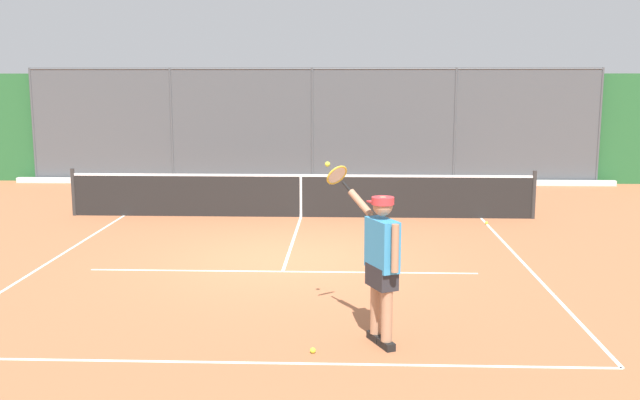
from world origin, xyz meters
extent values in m
plane|color=#A8603D|center=(0.00, 0.00, 0.00)|extent=(60.00, 60.00, 0.00)
cube|color=white|center=(0.00, 4.54, 0.00)|extent=(8.00, 0.05, 0.01)
cube|color=white|center=(0.00, 0.77, 0.00)|extent=(6.24, 0.05, 0.01)
cube|color=white|center=(-4.00, 0.35, 0.00)|extent=(0.05, 8.38, 0.01)
cube|color=white|center=(4.00, 0.35, 0.00)|extent=(0.05, 8.38, 0.01)
cube|color=white|center=(0.00, -1.54, 0.00)|extent=(0.05, 4.61, 0.01)
cylinder|color=#474C51|center=(-8.24, -9.05, 1.68)|extent=(0.07, 0.07, 3.36)
cylinder|color=#474C51|center=(-4.12, -9.05, 1.68)|extent=(0.07, 0.07, 3.36)
cylinder|color=#474C51|center=(0.00, -9.05, 1.68)|extent=(0.07, 0.07, 3.36)
cylinder|color=#474C51|center=(4.12, -9.05, 1.68)|extent=(0.07, 0.07, 3.36)
cylinder|color=#474C51|center=(8.24, -9.05, 1.68)|extent=(0.07, 0.07, 3.36)
cylinder|color=#474C51|center=(0.00, -9.05, 3.32)|extent=(16.49, 0.05, 0.05)
cube|color=#474C51|center=(0.00, -9.05, 1.68)|extent=(16.49, 0.02, 3.36)
cube|color=#235B2D|center=(0.00, -9.70, 1.59)|extent=(19.49, 0.90, 3.19)
cube|color=silver|center=(0.00, -8.87, 0.07)|extent=(17.49, 0.18, 0.15)
cylinder|color=#2D2D2D|center=(-5.13, -3.84, 0.54)|extent=(0.09, 0.09, 1.07)
cylinder|color=#2D2D2D|center=(5.13, -3.84, 0.54)|extent=(0.09, 0.09, 1.07)
cube|color=black|center=(0.00, -3.84, 0.46)|extent=(10.18, 0.02, 0.91)
cube|color=white|center=(0.00, -3.84, 0.94)|extent=(10.18, 0.04, 0.05)
cube|color=white|center=(0.00, -3.84, 0.46)|extent=(0.05, 0.04, 0.91)
cube|color=black|center=(-1.49, 4.05, 0.04)|extent=(0.21, 0.28, 0.09)
cylinder|color=#A87A5B|center=(-1.49, 4.05, 0.50)|extent=(0.13, 0.13, 0.81)
cube|color=black|center=(-1.38, 3.80, 0.04)|extent=(0.21, 0.28, 0.09)
cylinder|color=#A87A5B|center=(-1.38, 3.80, 0.50)|extent=(0.13, 0.13, 0.81)
cube|color=#28282D|center=(-1.43, 3.93, 0.82)|extent=(0.38, 0.48, 0.26)
cube|color=#338CC6|center=(-1.43, 3.93, 1.20)|extent=(0.40, 0.54, 0.59)
cylinder|color=#A87A5B|center=(-1.56, 4.21, 1.22)|extent=(0.08, 0.08, 0.54)
cylinder|color=#A87A5B|center=(-1.19, 3.52, 1.61)|extent=(0.33, 0.35, 0.30)
sphere|color=#A87A5B|center=(-1.43, 3.93, 1.65)|extent=(0.23, 0.23, 0.23)
cylinder|color=red|center=(-1.43, 3.93, 1.71)|extent=(0.34, 0.34, 0.08)
cube|color=red|center=(-1.38, 3.82, 1.68)|extent=(0.26, 0.26, 0.02)
cylinder|color=black|center=(-1.03, 3.34, 1.78)|extent=(0.14, 0.15, 0.13)
torus|color=gold|center=(-0.90, 3.20, 1.90)|extent=(0.34, 0.33, 0.26)
cylinder|color=silver|center=(-0.90, 3.20, 1.90)|extent=(0.28, 0.27, 0.21)
sphere|color=#C1D138|center=(-0.78, 3.06, 2.02)|extent=(0.07, 0.07, 0.07)
sphere|color=#CCDB33|center=(-0.65, 4.23, 0.03)|extent=(0.07, 0.07, 0.07)
sphere|color=#CCDB33|center=(-3.99, -3.17, 0.03)|extent=(0.07, 0.07, 0.07)
camera|label=1|loc=(-1.03, 12.03, 3.09)|focal=40.70mm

